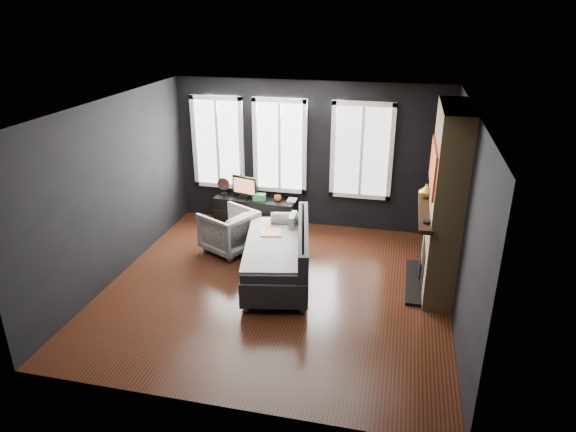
% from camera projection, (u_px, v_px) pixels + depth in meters
% --- Properties ---
extents(floor, '(5.00, 5.00, 0.00)m').
position_uv_depth(floor, '(277.00, 288.00, 7.66)').
color(floor, black).
rests_on(floor, ground).
extents(ceiling, '(5.00, 5.00, 0.00)m').
position_uv_depth(ceiling, '(275.00, 106.00, 6.62)').
color(ceiling, white).
rests_on(ceiling, ground).
extents(wall_back, '(5.00, 0.02, 2.70)m').
position_uv_depth(wall_back, '(309.00, 156.00, 9.39)').
color(wall_back, black).
rests_on(wall_back, ground).
extents(wall_left, '(0.02, 5.00, 2.70)m').
position_uv_depth(wall_left, '(114.00, 190.00, 7.66)').
color(wall_left, black).
rests_on(wall_left, ground).
extents(wall_right, '(0.02, 5.00, 2.70)m').
position_uv_depth(wall_right, '(464.00, 219.00, 6.62)').
color(wall_right, black).
rests_on(wall_right, ground).
extents(windows, '(4.00, 0.16, 1.76)m').
position_uv_depth(windows, '(285.00, 98.00, 9.05)').
color(windows, white).
rests_on(windows, wall_back).
extents(fireplace, '(0.70, 1.62, 2.70)m').
position_uv_depth(fireplace, '(445.00, 202.00, 7.21)').
color(fireplace, '#93724C').
rests_on(fireplace, floor).
extents(sofa, '(1.43, 2.24, 0.89)m').
position_uv_depth(sofa, '(277.00, 252.00, 7.76)').
color(sofa, '#252528').
rests_on(sofa, floor).
extents(stripe_pillow, '(0.10, 0.36, 0.35)m').
position_uv_depth(stripe_pillow, '(293.00, 224.00, 8.24)').
color(stripe_pillow, gray).
rests_on(stripe_pillow, sofa).
extents(armchair, '(1.00, 1.03, 0.80)m').
position_uv_depth(armchair, '(229.00, 229.00, 8.68)').
color(armchair, white).
rests_on(armchair, floor).
extents(media_console, '(1.57, 0.59, 0.53)m').
position_uv_depth(media_console, '(256.00, 211.00, 9.77)').
color(media_console, black).
rests_on(media_console, floor).
extents(monitor, '(0.54, 0.24, 0.47)m').
position_uv_depth(monitor, '(245.00, 186.00, 9.61)').
color(monitor, black).
rests_on(monitor, media_console).
extents(desk_fan, '(0.25, 0.25, 0.34)m').
position_uv_depth(desk_fan, '(224.00, 186.00, 9.80)').
color(desk_fan, '#A1A1A1').
rests_on(desk_fan, media_console).
extents(mug, '(0.16, 0.15, 0.13)m').
position_uv_depth(mug, '(278.00, 197.00, 9.52)').
color(mug, orange).
rests_on(mug, media_console).
extents(book, '(0.17, 0.02, 0.23)m').
position_uv_depth(book, '(288.00, 194.00, 9.53)').
color(book, beige).
rests_on(book, media_console).
extents(storage_box, '(0.23, 0.15, 0.12)m').
position_uv_depth(storage_box, '(259.00, 197.00, 9.55)').
color(storage_box, '#2B7439').
rests_on(storage_box, media_console).
extents(mantel_vase, '(0.27, 0.27, 0.20)m').
position_uv_depth(mantel_vase, '(426.00, 191.00, 7.67)').
color(mantel_vase, gold).
rests_on(mantel_vase, fireplace).
extents(mantel_clock, '(0.13, 0.13, 0.04)m').
position_uv_depth(mantel_clock, '(427.00, 222.00, 6.80)').
color(mantel_clock, black).
rests_on(mantel_clock, fireplace).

